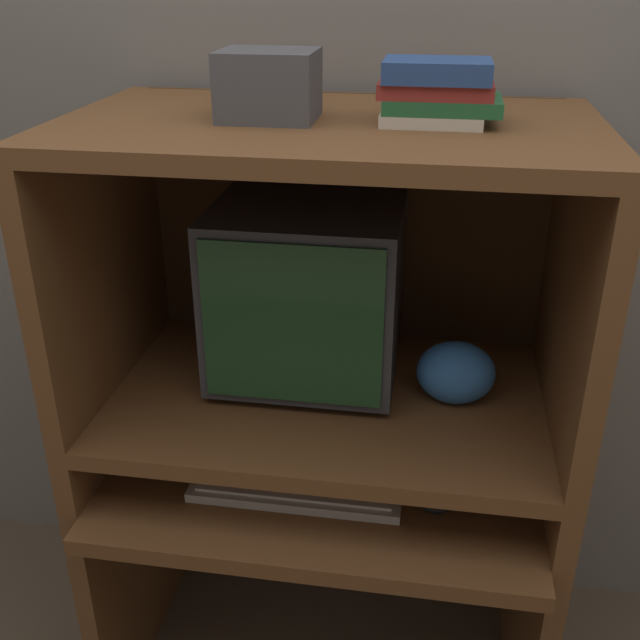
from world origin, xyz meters
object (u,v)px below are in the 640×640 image
object	(u,v)px
snack_bag	(456,373)
book_stack	(437,92)
mouse	(435,506)
storage_box	(269,85)
keyboard	(296,487)
crt_monitor	(308,290)

from	to	relation	value
snack_bag	book_stack	size ratio (longest dim) A/B	0.77
mouse	snack_bag	size ratio (longest dim) A/B	0.36
mouse	storage_box	bearing A→B (deg)	157.36
snack_bag	book_stack	bearing A→B (deg)	-165.38
keyboard	snack_bag	bearing A→B (deg)	27.02
snack_bag	keyboard	bearing A→B (deg)	-152.98
storage_box	crt_monitor	bearing A→B (deg)	62.18
crt_monitor	book_stack	distance (m)	0.51
crt_monitor	book_stack	size ratio (longest dim) A/B	1.83
book_stack	storage_box	bearing A→B (deg)	-178.42
keyboard	mouse	distance (m)	0.29
keyboard	mouse	bearing A→B (deg)	-3.15
mouse	snack_bag	xyz separation A→B (m)	(0.02, 0.17, 0.21)
crt_monitor	keyboard	world-z (taller)	crt_monitor
storage_box	keyboard	bearing A→B (deg)	-63.85
crt_monitor	book_stack	xyz separation A→B (m)	(0.25, -0.09, 0.43)
snack_bag	crt_monitor	bearing A→B (deg)	168.26
keyboard	storage_box	xyz separation A→B (m)	(-0.06, 0.13, 0.79)
crt_monitor	storage_box	distance (m)	0.45
book_stack	storage_box	distance (m)	0.30
mouse	book_stack	size ratio (longest dim) A/B	0.28
snack_bag	storage_box	xyz separation A→B (m)	(-0.38, -0.03, 0.58)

